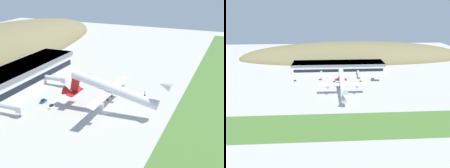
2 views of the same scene
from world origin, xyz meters
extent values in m
plane|color=#B7B5AF|center=(0.00, 0.00, 0.00)|extent=(436.95, 436.95, 0.00)
cube|color=#4C7533|center=(0.00, -43.01, 0.04)|extent=(393.26, 27.69, 0.08)
ellipsoid|color=olive|center=(25.10, 114.04, 0.00)|extent=(326.76, 77.63, 46.19)
cube|color=silver|center=(-0.19, 55.83, 5.87)|extent=(102.17, 19.52, 11.74)
cube|color=slate|center=(-0.19, 55.83, 10.68)|extent=(103.37, 20.72, 2.11)
cube|color=black|center=(-0.19, 46.02, 5.28)|extent=(98.09, 0.16, 3.29)
cylinder|color=silver|center=(-19.42, 39.00, 4.00)|extent=(2.60, 14.14, 2.60)
cube|color=silver|center=(-19.42, 31.93, 4.00)|extent=(3.38, 2.86, 2.86)
cylinder|color=slate|center=(-19.42, 32.43, 2.00)|extent=(0.36, 0.36, 4.00)
cylinder|color=silver|center=(20.68, 39.83, 4.00)|extent=(2.60, 12.48, 2.60)
cube|color=silver|center=(20.68, 33.59, 4.00)|extent=(3.38, 2.86, 2.86)
cylinder|color=slate|center=(20.68, 34.09, 2.00)|extent=(0.36, 0.36, 4.00)
cylinder|color=silver|center=(0.02, -4.41, 11.85)|extent=(4.40, 41.29, 13.30)
cone|color=silver|center=(0.02, -26.94, 16.88)|extent=(4.31, 5.66, 5.26)
cone|color=red|center=(0.02, 18.55, 6.72)|extent=(4.31, 6.52, 5.45)
cube|color=red|center=(0.02, 15.12, 11.38)|extent=(0.50, 5.56, 8.46)
cube|color=red|center=(0.02, 15.33, 7.44)|extent=(11.43, 3.08, 1.02)
cube|color=silver|center=(0.02, -2.39, 10.63)|extent=(40.61, 3.61, 1.22)
cylinder|color=#9E9EA3|center=(-12.17, -2.92, 9.20)|extent=(2.30, 4.01, 3.03)
cylinder|color=#9E9EA3|center=(12.20, -2.92, 9.20)|extent=(2.30, 4.01, 3.03)
cylinder|color=#2D2D2D|center=(-2.40, -2.39, 8.32)|extent=(0.28, 0.28, 2.20)
cylinder|color=#2D2D2D|center=(-2.40, -2.39, 7.22)|extent=(0.45, 1.10, 1.10)
cylinder|color=#2D2D2D|center=(2.43, -2.39, 8.32)|extent=(0.28, 0.28, 2.20)
cylinder|color=#2D2D2D|center=(2.43, -2.39, 7.22)|extent=(0.45, 1.10, 1.10)
cylinder|color=#2D2D2D|center=(0.02, -18.53, 12.04)|extent=(0.22, 0.22, 1.98)
cylinder|color=#2D2D2D|center=(0.02, -18.53, 11.05)|extent=(0.30, 0.83, 0.82)
cube|color=#264C99|center=(-2.13, 32.09, 0.47)|extent=(3.94, 1.79, 0.93)
cube|color=black|center=(-2.32, 32.09, 1.31)|extent=(2.17, 1.52, 0.76)
cube|color=#999EA3|center=(-45.09, 29.99, 0.43)|extent=(3.91, 1.84, 0.86)
cube|color=black|center=(-45.28, 30.00, 1.21)|extent=(2.17, 1.51, 0.70)
cube|color=silver|center=(-6.10, 24.95, 0.44)|extent=(3.95, 2.03, 0.88)
cube|color=black|center=(-5.91, 24.97, 1.23)|extent=(2.22, 1.61, 0.72)
cube|color=gold|center=(20.40, 25.37, 0.39)|extent=(3.89, 1.76, 0.78)
cube|color=black|center=(20.59, 25.38, 1.10)|extent=(2.15, 1.46, 0.64)
cube|color=#333338|center=(33.29, 28.41, 1.23)|extent=(2.63, 2.51, 2.47)
cube|color=black|center=(31.97, 28.44, 1.68)|extent=(0.13, 2.08, 1.09)
cube|color=#38383D|center=(37.30, 28.30, 0.45)|extent=(5.52, 2.34, 0.90)
cylinder|color=#999EA3|center=(37.30, 28.30, 2.06)|extent=(5.25, 2.45, 2.32)
cube|color=orange|center=(11.87, 11.21, 0.01)|extent=(0.52, 0.52, 0.03)
cone|color=orange|center=(11.87, 11.21, 0.31)|extent=(0.40, 0.40, 0.55)
camera|label=1|loc=(-117.99, -53.05, 62.00)|focal=50.00mm
camera|label=2|loc=(-9.85, -133.19, 70.35)|focal=28.00mm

